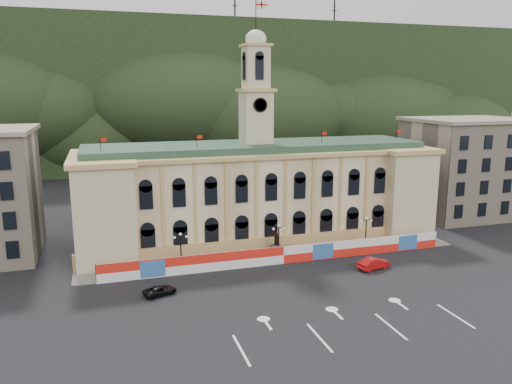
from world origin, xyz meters
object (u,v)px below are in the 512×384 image
object	(u,v)px
statue	(276,249)
lamp_center	(279,238)
red_sedan	(374,263)
black_suv	(160,291)

from	to	relation	value
statue	lamp_center	xyz separation A→B (m)	(0.00, -1.00, 1.89)
lamp_center	red_sedan	size ratio (longest dim) A/B	1.03
red_sedan	black_suv	world-z (taller)	red_sedan
black_suv	red_sedan	bearing A→B (deg)	-108.36
statue	lamp_center	bearing A→B (deg)	-90.00
statue	red_sedan	distance (m)	13.97
black_suv	lamp_center	bearing A→B (deg)	-84.97
statue	lamp_center	size ratio (longest dim) A/B	0.72
lamp_center	black_suv	xyz separation A→B (m)	(-17.78, -7.85, -2.52)
lamp_center	black_suv	distance (m)	19.60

